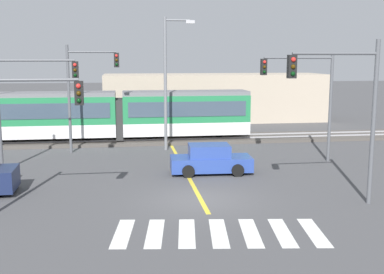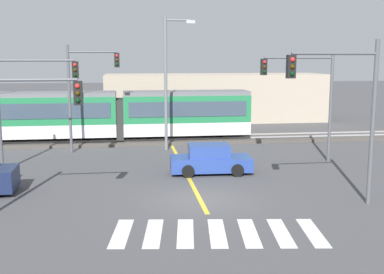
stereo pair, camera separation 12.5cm
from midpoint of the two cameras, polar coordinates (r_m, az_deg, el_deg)
The scene contains 21 objects.
ground_plane at distance 20.60m, azimuth 1.14°, elevation -7.45°, with size 200.00×200.00×0.00m, color #474749.
track_bed at distance 35.01m, azimuth -2.59°, elevation -0.30°, with size 120.00×4.00×0.18m, color #4C4742.
rail_near at distance 34.28m, azimuth -2.49°, elevation -0.27°, with size 120.00×0.08×0.10m, color #939399.
rail_far at distance 35.69m, azimuth -2.70°, elevation 0.12°, with size 120.00×0.08×0.10m, color #939399.
light_rail_tram at distance 34.60m, azimuth -8.44°, elevation 2.77°, with size 18.50×2.64×3.43m.
crosswalk_stripe_0 at distance 17.02m, azimuth -8.14°, elevation -11.21°, with size 0.56×2.80×0.01m, color silver.
crosswalk_stripe_1 at distance 16.91m, azimuth -4.37°, elevation -11.28°, with size 0.56×2.80×0.01m, color silver.
crosswalk_stripe_2 at distance 16.87m, azimuth -0.57°, elevation -11.29°, with size 0.56×2.80×0.01m, color silver.
crosswalk_stripe_3 at distance 16.91m, azimuth 3.23°, elevation -11.26°, with size 0.56×2.80×0.01m, color silver.
crosswalk_stripe_4 at distance 17.02m, azimuth 7.00°, elevation -11.19°, with size 0.56×2.80×0.01m, color silver.
crosswalk_stripe_5 at distance 17.19m, azimuth 10.71°, elevation -11.07°, with size 0.56×2.80×0.01m, color silver.
crosswalk_stripe_6 at distance 17.44m, azimuth 14.32°, elevation -10.90°, with size 0.56×2.80×0.01m, color silver.
lane_centre_line at distance 25.83m, azimuth -0.72°, elevation -3.96°, with size 0.20×14.84×0.01m, color gold.
sedan_crossing at distance 25.10m, azimuth 2.34°, elevation -2.74°, with size 4.27×2.06×1.52m.
traffic_light_mid_left at distance 26.68m, azimuth -18.98°, elevation 5.01°, with size 4.25×0.38×6.27m.
traffic_light_far_left at distance 30.98m, azimuth -12.44°, elevation 6.26°, with size 3.25×0.38×6.76m.
traffic_light_mid_right at distance 28.09m, azimuth 13.68°, elevation 5.57°, with size 4.25×0.38×6.29m.
traffic_light_near_left at distance 18.96m, azimuth -19.65°, elevation 1.98°, with size 3.75×0.38×5.54m.
traffic_light_near_right at distance 20.06m, azimuth 18.00°, elevation 4.28°, with size 3.75×0.38×6.68m.
street_lamp_centre at distance 31.03m, azimuth -2.70°, elevation 7.22°, with size 1.98×0.28×8.51m.
building_backdrop_far at distance 46.29m, azimuth 2.90°, elevation 4.71°, with size 20.90×6.00×4.44m, color tan.
Camera 2 is at (-2.98, -19.49, 5.96)m, focal length 45.00 mm.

